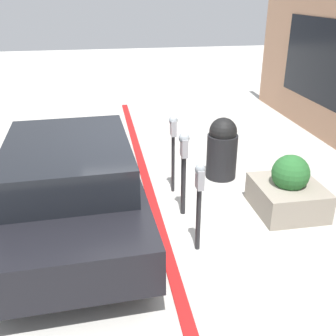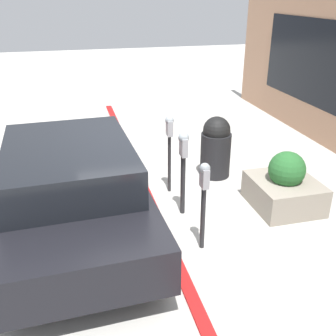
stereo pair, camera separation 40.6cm
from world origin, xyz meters
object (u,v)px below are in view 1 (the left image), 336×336
Objects in this scene: parking_meter_second at (184,160)px; planter_box at (288,191)px; trash_bin at (222,148)px; parking_meter_nearest at (199,193)px; parking_meter_middle at (173,138)px; parked_car_front at (71,182)px.

parking_meter_second reaches higher than planter_box.
parking_meter_second is 1.64m from trash_bin.
parking_meter_nearest is 0.98m from parking_meter_second.
parking_meter_middle reaches higher than parking_meter_second.
parking_meter_nearest is 1.17× the size of planter_box.
parking_meter_middle is at bearing 112.81° from trash_bin.
parking_meter_middle reaches higher than planter_box.
planter_box is (-1.00, -1.72, -0.67)m from parking_meter_middle.
parked_car_front is at bearing 114.91° from trash_bin.
parking_meter_nearest is at bearing -179.55° from parking_meter_middle.
parking_meter_nearest is 2.45m from trash_bin.
parked_car_front is (0.17, 3.42, 0.38)m from planter_box.
parking_meter_middle is at bearing 59.76° from planter_box.
parking_meter_middle is at bearing 0.45° from parking_meter_nearest.
parking_meter_second is at bearing -0.05° from parking_meter_nearest.
parked_car_front is 3.01m from trash_bin.
trash_bin is at bearing -24.74° from parking_meter_nearest.
parking_meter_second reaches higher than trash_bin.
parking_meter_middle is 1.20m from trash_bin.
parking_meter_second is 0.98× the size of parking_meter_middle.
parking_meter_second is at bearing 83.05° from planter_box.
parking_meter_middle is 1.18× the size of trash_bin.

